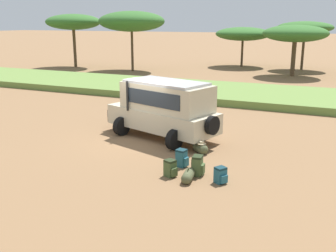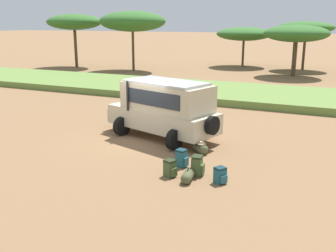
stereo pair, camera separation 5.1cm
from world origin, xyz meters
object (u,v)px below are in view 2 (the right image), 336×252
at_px(acacia_tree_far_right, 306,28).
at_px(acacia_tree_right_mid, 296,34).
at_px(backpack_cluster_center, 182,158).
at_px(duffel_bag_low_black_case, 200,148).
at_px(duffel_bag_soft_canvas, 188,176).
at_px(acacia_tree_left_mid, 132,21).
at_px(acacia_tree_centre_back, 244,34).
at_px(backpack_outermost, 198,166).
at_px(acacia_tree_far_left, 74,22).
at_px(backpack_near_rear_wheel, 170,168).
at_px(safari_vehicle, 164,108).
at_px(backpack_beside_front_wheel, 220,175).

bearing_deg(acacia_tree_far_right, acacia_tree_right_mid, -92.65).
xyz_separation_m(backpack_cluster_center, duffel_bag_low_black_case, (0.08, 1.66, -0.11)).
bearing_deg(acacia_tree_far_right, backpack_cluster_center, -91.17).
bearing_deg(duffel_bag_soft_canvas, acacia_tree_far_right, 90.05).
relative_size(acacia_tree_left_mid, acacia_tree_centre_back, 1.11).
relative_size(backpack_outermost, acacia_tree_far_left, 0.11).
bearing_deg(acacia_tree_right_mid, backpack_near_rear_wheel, -90.83).
bearing_deg(backpack_outermost, duffel_bag_low_black_case, 107.61).
bearing_deg(backpack_cluster_center, acacia_tree_right_mid, 89.14).
distance_m(backpack_cluster_center, backpack_outermost, 0.91).
xyz_separation_m(backpack_near_rear_wheel, acacia_tree_far_left, (-22.03, 24.20, 4.47)).
bearing_deg(backpack_near_rear_wheel, acacia_tree_left_mid, 121.76).
relative_size(acacia_tree_left_mid, acacia_tree_far_right, 1.19).
height_order(acacia_tree_left_mid, acacia_tree_right_mid, acacia_tree_left_mid).
xyz_separation_m(duffel_bag_soft_canvas, acacia_tree_right_mid, (-0.27, 26.46, 3.59)).
relative_size(backpack_near_rear_wheel, acacia_tree_left_mid, 0.08).
relative_size(duffel_bag_soft_canvas, acacia_tree_right_mid, 0.15).
bearing_deg(duffel_bag_soft_canvas, acacia_tree_left_mid, 122.77).
bearing_deg(duffel_bag_soft_canvas, backpack_near_rear_wheel, 171.10).
distance_m(safari_vehicle, acacia_tree_centre_back, 28.62).
relative_size(duffel_bag_soft_canvas, acacia_tree_left_mid, 0.14).
relative_size(acacia_tree_centre_back, acacia_tree_right_mid, 1.03).
height_order(backpack_cluster_center, acacia_tree_centre_back, acacia_tree_centre_back).
distance_m(backpack_cluster_center, duffel_bag_soft_canvas, 1.25).
xyz_separation_m(backpack_cluster_center, acacia_tree_centre_back, (-5.74, 31.23, 3.20)).
height_order(backpack_beside_front_wheel, acacia_tree_right_mid, acacia_tree_right_mid).
xyz_separation_m(backpack_cluster_center, acacia_tree_right_mid, (0.38, 25.41, 3.46)).
relative_size(acacia_tree_left_mid, acacia_tree_right_mid, 1.14).
xyz_separation_m(backpack_beside_front_wheel, backpack_cluster_center, (-1.62, 0.80, 0.05)).
distance_m(backpack_beside_front_wheel, acacia_tree_centre_back, 33.03).
xyz_separation_m(duffel_bag_low_black_case, acacia_tree_centre_back, (-5.82, 29.58, 3.30)).
bearing_deg(acacia_tree_centre_back, acacia_tree_left_mid, -137.05).
relative_size(acacia_tree_far_left, acacia_tree_centre_back, 1.02).
relative_size(backpack_outermost, acacia_tree_far_right, 0.12).
bearing_deg(acacia_tree_far_left, duffel_bag_soft_canvas, -46.97).
relative_size(safari_vehicle, acacia_tree_far_right, 0.99).
distance_m(acacia_tree_far_left, acacia_tree_right_mid, 22.54).
distance_m(backpack_near_rear_wheel, acacia_tree_far_right, 31.92).
bearing_deg(acacia_tree_centre_back, duffel_bag_soft_canvas, -78.80).
bearing_deg(safari_vehicle, acacia_tree_far_left, 134.58).
relative_size(backpack_beside_front_wheel, acacia_tree_left_mid, 0.08).
xyz_separation_m(safari_vehicle, acacia_tree_far_left, (-20.01, 20.31, 3.44)).
bearing_deg(duffel_bag_soft_canvas, backpack_cluster_center, 121.78).
relative_size(backpack_outermost, acacia_tree_left_mid, 0.10).
distance_m(backpack_near_rear_wheel, acacia_tree_left_mid, 28.36).
xyz_separation_m(backpack_beside_front_wheel, acacia_tree_far_right, (-1.00, 31.52, 3.95)).
distance_m(acacia_tree_far_left, acacia_tree_centre_back, 18.19).
height_order(backpack_cluster_center, backpack_outermost, backpack_outermost).
height_order(backpack_beside_front_wheel, acacia_tree_far_right, acacia_tree_far_right).
bearing_deg(duffel_bag_soft_canvas, acacia_tree_right_mid, 90.59).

